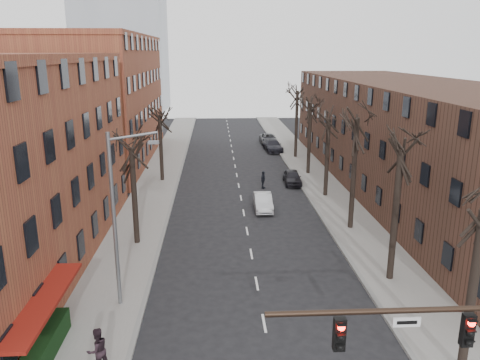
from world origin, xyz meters
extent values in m
cube|color=gray|center=(-8.00, 35.00, 0.07)|extent=(4.00, 90.00, 0.15)
cube|color=gray|center=(8.00, 35.00, 0.07)|extent=(4.00, 90.00, 0.15)
cube|color=brown|center=(-16.00, 44.00, 7.00)|extent=(12.00, 28.00, 14.00)
cube|color=#452A20|center=(16.00, 30.00, 5.00)|extent=(12.00, 50.00, 10.00)
cube|color=maroon|center=(-9.40, 6.00, 0.00)|extent=(1.20, 7.00, 0.15)
cube|color=black|center=(-9.50, 5.00, 0.65)|extent=(0.80, 6.00, 1.00)
cylinder|color=black|center=(3.00, -1.00, 6.00)|extent=(8.00, 0.16, 0.16)
cube|color=black|center=(4.50, -1.00, 5.35)|extent=(0.32, 0.22, 0.95)
cube|color=black|center=(1.00, -1.00, 5.35)|extent=(0.32, 0.22, 0.95)
cube|color=silver|center=(2.80, -1.00, 5.65)|extent=(0.75, 0.04, 0.28)
cylinder|color=slate|center=(-7.20, 10.00, 4.50)|extent=(0.20, 0.20, 9.00)
cylinder|color=slate|center=(-6.10, 10.00, 8.80)|extent=(2.39, 0.12, 0.46)
cube|color=slate|center=(-5.10, 10.00, 8.50)|extent=(0.50, 0.22, 0.14)
imported|color=#B6B9BE|center=(1.64, 24.74, 0.66)|extent=(1.47, 4.05, 1.33)
imported|color=black|center=(5.30, 32.33, 0.68)|extent=(1.73, 4.04, 1.36)
imported|color=black|center=(5.30, 48.21, 0.74)|extent=(2.45, 5.21, 1.47)
imported|color=#4F5256|center=(5.30, 53.64, 0.66)|extent=(2.24, 4.79, 1.32)
imported|color=black|center=(-7.05, 4.78, 1.08)|extent=(1.14, 1.11, 1.86)
imported|color=black|center=(2.27, 30.88, 0.85)|extent=(0.77, 1.08, 1.69)
camera|label=1|loc=(-2.22, -11.72, 12.59)|focal=35.00mm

